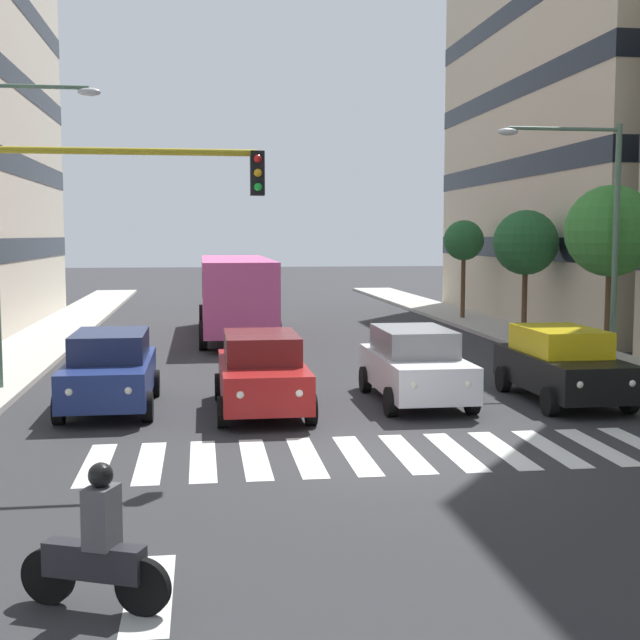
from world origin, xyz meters
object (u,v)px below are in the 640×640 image
object	(u,v)px
street_tree_2	(526,243)
street_tree_3	(464,241)
bus_behind_traffic	(235,288)
street_tree_1	(611,231)
car_2	(262,372)
street_lamp_right	(11,203)
car_1	(415,364)
car_3	(110,370)
street_lamp_left	(595,218)
traffic_light_gantry	(56,242)
motorcycle_with_rider	(97,550)
car_0	(562,364)

from	to	relation	value
street_tree_2	street_tree_3	bearing A→B (deg)	-88.30
bus_behind_traffic	street_tree_1	size ratio (longest dim) A/B	2.03
car_2	street_tree_1	distance (m)	12.02
car_2	bus_behind_traffic	xyz separation A→B (m)	(-0.00, -14.08, 0.97)
bus_behind_traffic	street_lamp_right	size ratio (longest dim) A/B	1.41
car_1	bus_behind_traffic	size ratio (longest dim) A/B	0.42
car_3	street_tree_2	distance (m)	18.12
street_lamp_right	street_tree_3	bearing A→B (deg)	-135.90
bus_behind_traffic	street_tree_3	distance (m)	11.64
street_lamp_left	car_3	bearing A→B (deg)	12.14
traffic_light_gantry	street_tree_2	size ratio (longest dim) A/B	1.18
motorcycle_with_rider	street_tree_2	bearing A→B (deg)	-120.97
car_3	street_lamp_left	world-z (taller)	street_lamp_left
car_0	street_tree_1	bearing A→B (deg)	-126.17
car_1	street_lamp_right	bearing A→B (deg)	-14.84
car_0	traffic_light_gantry	world-z (taller)	traffic_light_gantry
car_0	street_lamp_right	xyz separation A→B (m)	(12.86, -2.91, 3.76)
street_lamp_left	street_tree_1	xyz separation A→B (m)	(-1.21, -1.46, -0.36)
motorcycle_with_rider	traffic_light_gantry	xyz separation A→B (m)	(1.32, -6.24, 3.11)
car_3	street_tree_1	world-z (taller)	street_tree_1
street_tree_1	street_tree_2	world-z (taller)	street_tree_1
car_0	street_tree_3	xyz separation A→B (m)	(-3.44, -18.71, 2.72)
street_tree_1	street_tree_3	bearing A→B (deg)	-89.81
motorcycle_with_rider	street_lamp_right	size ratio (longest dim) A/B	0.22
car_1	bus_behind_traffic	bearing A→B (deg)	-75.05
street_tree_2	street_tree_3	size ratio (longest dim) A/B	1.06
bus_behind_traffic	street_tree_3	xyz separation A→B (m)	(-10.46, -4.79, 1.75)
motorcycle_with_rider	street_lamp_left	distance (m)	18.13
car_2	street_tree_1	size ratio (longest dim) A/B	0.86
car_1	street_tree_1	size ratio (longest dim) A/B	0.86
bus_behind_traffic	car_1	bearing A→B (deg)	104.95
street_lamp_left	car_1	bearing A→B (deg)	27.01
car_0	street_lamp_left	distance (m)	5.31
car_2	street_lamp_left	xyz separation A→B (m)	(-9.30, -3.48, 3.46)
car_3	street_tree_2	xyz separation A→B (m)	(-14.01, -11.17, 2.70)
motorcycle_with_rider	street_lamp_left	xyz separation A→B (m)	(-11.71, -13.34, 3.70)
car_3	car_1	bearing A→B (deg)	178.48
car_2	street_lamp_left	bearing A→B (deg)	-159.48
car_0	car_1	bearing A→B (deg)	-6.83
car_2	street_tree_3	xyz separation A→B (m)	(-10.46, -18.88, 2.72)
motorcycle_with_rider	street_tree_3	bearing A→B (deg)	-114.13
street_lamp_right	street_tree_1	xyz separation A→B (m)	(-16.35, -1.87, -0.66)
car_0	car_2	world-z (taller)	same
car_0	car_3	xyz separation A→B (m)	(10.36, -0.59, 0.00)
car_3	street_lamp_right	world-z (taller)	street_lamp_right
car_1	street_lamp_right	size ratio (longest dim) A/B	0.60
street_lamp_left	car_0	bearing A→B (deg)	55.43
street_lamp_right	street_tree_3	xyz separation A→B (m)	(-16.30, -15.80, -1.04)
car_3	bus_behind_traffic	world-z (taller)	bus_behind_traffic
car_2	motorcycle_with_rider	xyz separation A→B (m)	(2.41, 9.86, -0.24)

